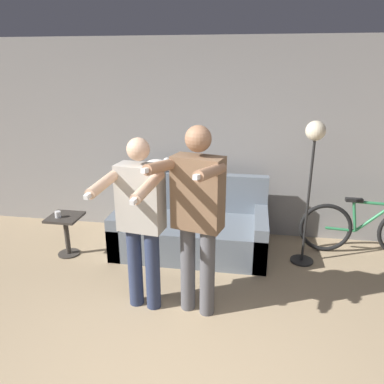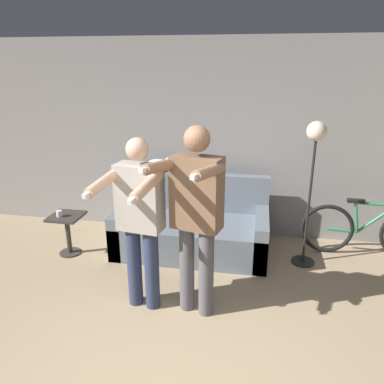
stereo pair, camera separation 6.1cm
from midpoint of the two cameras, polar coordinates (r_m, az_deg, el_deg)
wall_back at (r=5.02m, az=5.09°, el=7.80°), size 10.00×0.05×2.60m
couch at (r=4.77m, az=0.44°, el=-5.68°), size 1.88×0.95×0.91m
person_left at (r=3.43m, az=-7.50°, el=-3.60°), size 0.55×0.72×1.67m
person_right at (r=3.29m, az=1.12°, el=-2.84°), size 0.62×0.76×1.79m
cat at (r=4.95m, az=-4.56°, el=4.16°), size 0.45×0.12×0.20m
floor_lamp at (r=4.32m, az=18.50°, el=5.29°), size 0.27×0.27×1.69m
side_table at (r=4.87m, az=-18.12°, el=-5.07°), size 0.38×0.38×0.52m
cup at (r=4.78m, az=-19.22°, el=-3.12°), size 0.07×0.07×0.08m
bicycle at (r=5.08m, az=25.40°, el=-5.30°), size 1.57×0.07×0.73m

